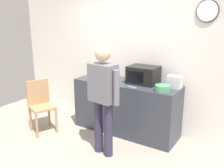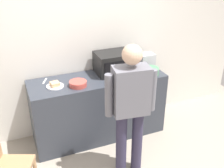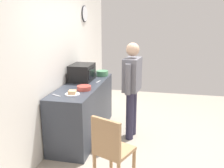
{
  "view_description": "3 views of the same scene",
  "coord_description": "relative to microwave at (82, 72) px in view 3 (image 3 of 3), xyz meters",
  "views": [
    {
      "loc": [
        2.13,
        -2.44,
        2.06
      ],
      "look_at": [
        0.07,
        0.78,
        1.0
      ],
      "focal_mm": 39.69,
      "sensor_mm": 36.0,
      "label": 1
    },
    {
      "loc": [
        -1.02,
        -1.97,
        2.5
      ],
      "look_at": [
        0.13,
        0.82,
        1.02
      ],
      "focal_mm": 43.45,
      "sensor_mm": 36.0,
      "label": 2
    },
    {
      "loc": [
        -3.87,
        -0.15,
        2.05
      ],
      "look_at": [
        0.1,
        0.7,
        0.96
      ],
      "focal_mm": 39.94,
      "sensor_mm": 36.0,
      "label": 3
    }
  ],
  "objects": [
    {
      "name": "ground_plane",
      "position": [
        -0.36,
        -1.32,
        -1.08
      ],
      "size": [
        6.0,
        6.0,
        0.0
      ],
      "primitive_type": "plane",
      "color": "#9E9384"
    },
    {
      "name": "person_standing",
      "position": [
        -0.19,
        -0.94,
        -0.11
      ],
      "size": [
        0.59,
        0.29,
        1.66
      ],
      "color": "#2D2A43",
      "rests_on": "ground_plane"
    },
    {
      "name": "spoon_utensil",
      "position": [
        -0.05,
        -0.32,
        -0.15
      ],
      "size": [
        0.17,
        0.05,
        0.01
      ],
      "primitive_type": "cube",
      "rotation": [
        0.0,
        0.0,
        2.96
      ],
      "color": "silver",
      "rests_on": "kitchen_counter"
    },
    {
      "name": "microwave",
      "position": [
        0.0,
        0.0,
        0.0
      ],
      "size": [
        0.5,
        0.39,
        0.3
      ],
      "color": "black",
      "rests_on": "kitchen_counter"
    },
    {
      "name": "kitchen_counter",
      "position": [
        -0.27,
        -0.1,
        -0.62
      ],
      "size": [
        1.88,
        0.62,
        0.93
      ],
      "primitive_type": "cube",
      "color": "#333842",
      "rests_on": "ground_plane"
    },
    {
      "name": "salad_bowl",
      "position": [
        -0.59,
        -0.23,
        -0.12
      ],
      "size": [
        0.23,
        0.23,
        0.07
      ],
      "primitive_type": "cylinder",
      "color": "#C64C42",
      "rests_on": "kitchen_counter"
    },
    {
      "name": "fork_utensil",
      "position": [
        -0.97,
        0.08,
        -0.15
      ],
      "size": [
        0.09,
        0.16,
        0.01
      ],
      "primitive_type": "cube",
      "rotation": [
        0.0,
        0.0,
        1.13
      ],
      "color": "silver",
      "rests_on": "kitchen_counter"
    },
    {
      "name": "back_wall",
      "position": [
        -0.36,
        0.28,
        0.22
      ],
      "size": [
        5.4,
        0.13,
        2.6
      ],
      "color": "silver",
      "rests_on": "ground_plane"
    },
    {
      "name": "wooden_chair",
      "position": [
        -1.6,
        -0.89,
        -0.56
      ],
      "size": [
        0.52,
        0.52,
        0.94
      ],
      "color": "#A87F56",
      "rests_on": "ground_plane"
    },
    {
      "name": "sandwich_plate",
      "position": [
        -0.87,
        -0.14,
        -0.13
      ],
      "size": [
        0.22,
        0.22,
        0.07
      ],
      "color": "white",
      "rests_on": "kitchen_counter"
    },
    {
      "name": "toaster",
      "position": [
        0.55,
        0.02,
        -0.05
      ],
      "size": [
        0.22,
        0.18,
        0.2
      ],
      "primitive_type": "cube",
      "color": "silver",
      "rests_on": "kitchen_counter"
    },
    {
      "name": "cereal_bowl",
      "position": [
        0.46,
        -0.26,
        -0.1
      ],
      "size": [
        0.24,
        0.24,
        0.1
      ],
      "primitive_type": "cylinder",
      "color": "#4C8E60",
      "rests_on": "kitchen_counter"
    }
  ]
}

